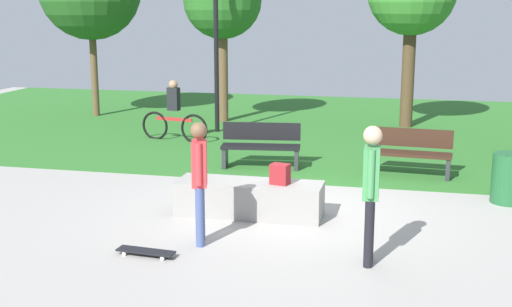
{
  "coord_description": "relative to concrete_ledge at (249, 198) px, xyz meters",
  "views": [
    {
      "loc": [
        1.79,
        -10.44,
        3.27
      ],
      "look_at": [
        -0.62,
        0.01,
        0.9
      ],
      "focal_mm": 47.31,
      "sensor_mm": 36.0,
      "label": 1
    }
  ],
  "objects": [
    {
      "name": "ground_plane",
      "position": [
        0.62,
        0.46,
        -0.27
      ],
      "size": [
        28.0,
        28.0,
        0.0
      ],
      "primitive_type": "plane",
      "color": "#9E9993"
    },
    {
      "name": "grass_lawn",
      "position": [
        0.62,
        8.26,
        -0.27
      ],
      "size": [
        26.6,
        12.4,
        0.01
      ],
      "primitive_type": "cube",
      "color": "#2D6B28",
      "rests_on": "ground_plane"
    },
    {
      "name": "skateboard_by_ledge",
      "position": [
        -0.93,
        -2.05,
        -0.21
      ],
      "size": [
        0.81,
        0.27,
        0.08
      ],
      "color": "black",
      "rests_on": "ground_plane"
    },
    {
      "name": "tree_young_birch",
      "position": [
        -2.8,
        8.48,
        3.11
      ],
      "size": [
        2.19,
        2.19,
        4.52
      ],
      "color": "brown",
      "rests_on": "grass_lawn"
    },
    {
      "name": "lamp_post",
      "position": [
        -2.52,
        6.85,
        2.55
      ],
      "size": [
        0.28,
        0.28,
        4.71
      ],
      "color": "black",
      "rests_on": "ground_plane"
    },
    {
      "name": "backpack_on_ledge",
      "position": [
        0.5,
        -0.03,
        0.43
      ],
      "size": [
        0.32,
        0.26,
        0.32
      ],
      "primitive_type": "cube",
      "rotation": [
        0.0,
        0.0,
        6.06
      ],
      "color": "maroon",
      "rests_on": "concrete_ledge"
    },
    {
      "name": "concrete_ledge",
      "position": [
        0.0,
        0.0,
        0.0
      ],
      "size": [
        2.31,
        0.71,
        0.55
      ],
      "primitive_type": "cube",
      "color": "gray",
      "rests_on": "ground_plane"
    },
    {
      "name": "skater_performing_trick",
      "position": [
        -0.36,
        -1.43,
        0.74
      ],
      "size": [
        0.28,
        0.42,
        1.73
      ],
      "color": "#3F5184",
      "rests_on": "ground_plane"
    },
    {
      "name": "trash_bin",
      "position": [
        4.11,
        1.66,
        0.15
      ],
      "size": [
        0.6,
        0.6,
        0.85
      ],
      "primitive_type": "cylinder",
      "color": "#1E592D",
      "rests_on": "ground_plane"
    },
    {
      "name": "skater_watching",
      "position": [
        1.98,
        -1.67,
        0.8
      ],
      "size": [
        0.24,
        0.43,
        1.81
      ],
      "color": "black",
      "rests_on": "ground_plane"
    },
    {
      "name": "park_bench_near_lamppost",
      "position": [
        -0.52,
        3.19,
        0.21
      ],
      "size": [
        1.65,
        0.67,
        0.91
      ],
      "color": "black",
      "rests_on": "ground_plane"
    },
    {
      "name": "cyclist_on_bicycle",
      "position": [
        -3.22,
        5.48,
        0.36
      ],
      "size": [
        1.8,
        0.37,
        1.52
      ],
      "color": "black",
      "rests_on": "ground_plane"
    },
    {
      "name": "park_bench_center_lawn",
      "position": [
        2.45,
        3.18,
        0.21
      ],
      "size": [
        1.63,
        0.6,
        0.91
      ],
      "color": "#331E14",
      "rests_on": "ground_plane"
    }
  ]
}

